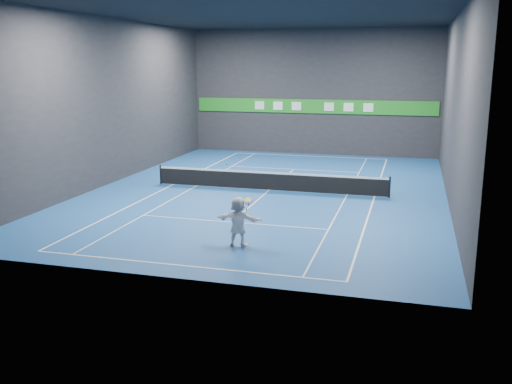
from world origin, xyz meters
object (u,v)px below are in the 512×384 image
(tennis_net, at_px, (269,180))
(tennis_racket, at_px, (249,203))
(player, at_px, (238,222))
(tennis_ball, at_px, (227,164))

(tennis_net, distance_m, tennis_racket, 9.54)
(player, height_order, tennis_ball, tennis_ball)
(player, distance_m, tennis_racket, 0.82)
(player, relative_size, tennis_racket, 3.28)
(tennis_ball, bearing_deg, tennis_net, 94.95)
(tennis_net, height_order, tennis_racket, tennis_racket)
(player, distance_m, tennis_net, 9.47)
(tennis_ball, xyz_separation_m, tennis_racket, (0.79, 0.07, -1.38))
(tennis_net, bearing_deg, tennis_ball, -85.05)
(player, relative_size, tennis_ball, 29.97)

